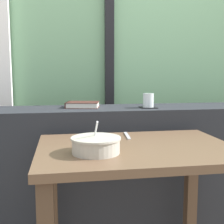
# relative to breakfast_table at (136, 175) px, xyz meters

# --- Properties ---
(outdoor_backdrop) EXTENTS (4.80, 0.08, 2.80)m
(outdoor_backdrop) POSITION_rel_breakfast_table_xyz_m (0.05, 1.16, 0.80)
(outdoor_backdrop) COLOR #7AAD7F
(outdoor_backdrop) RESTS_ON ground
(window_divider_post) EXTENTS (0.07, 0.05, 2.60)m
(window_divider_post) POSITION_rel_breakfast_table_xyz_m (0.04, 1.09, 0.70)
(window_divider_post) COLOR black
(window_divider_post) RESTS_ON ground
(dark_console_ledge) EXTENTS (2.80, 0.39, 0.85)m
(dark_console_ledge) POSITION_rel_breakfast_table_xyz_m (0.05, 0.58, -0.17)
(dark_console_ledge) COLOR #23262B
(dark_console_ledge) RESTS_ON ground
(breakfast_table) EXTENTS (0.90, 0.65, 0.73)m
(breakfast_table) POSITION_rel_breakfast_table_xyz_m (0.00, 0.00, 0.00)
(breakfast_table) COLOR brown
(breakfast_table) RESTS_ON ground
(coaster_square) EXTENTS (0.10, 0.10, 0.00)m
(coaster_square) POSITION_rel_breakfast_table_xyz_m (0.21, 0.52, 0.25)
(coaster_square) COLOR black
(coaster_square) RESTS_ON dark_console_ledge
(juice_glass) EXTENTS (0.07, 0.07, 0.09)m
(juice_glass) POSITION_rel_breakfast_table_xyz_m (0.21, 0.52, 0.30)
(juice_glass) COLOR white
(juice_glass) RESTS_ON coaster_square
(closed_book) EXTENTS (0.23, 0.20, 0.04)m
(closed_book) POSITION_rel_breakfast_table_xyz_m (-0.20, 0.61, 0.27)
(closed_book) COLOR #47231E
(closed_book) RESTS_ON dark_console_ledge
(soup_bowl) EXTENTS (0.21, 0.21, 0.14)m
(soup_bowl) POSITION_rel_breakfast_table_xyz_m (-0.20, -0.09, 0.17)
(soup_bowl) COLOR #BCB7A8
(soup_bowl) RESTS_ON breakfast_table
(fork_utensil) EXTENTS (0.03, 0.17, 0.01)m
(fork_utensil) POSITION_rel_breakfast_table_xyz_m (0.00, 0.21, 0.14)
(fork_utensil) COLOR silver
(fork_utensil) RESTS_ON breakfast_table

